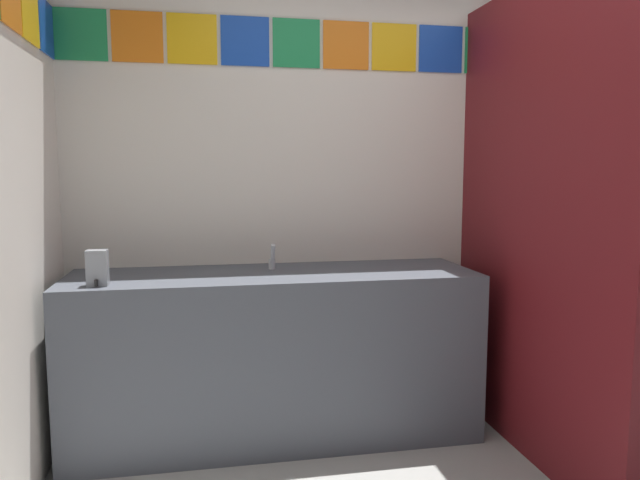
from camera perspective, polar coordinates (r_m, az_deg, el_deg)
name	(u,v)px	position (r m, az deg, el deg)	size (l,w,h in m)	color
wall_back	(413,157)	(3.47, 8.95, 7.91)	(3.82, 0.09, 2.87)	silver
vanity_counter	(275,353)	(3.08, -4.36, -10.86)	(2.03, 0.61, 0.85)	#4C515B
faucet_center	(272,260)	(3.06, -4.63, -1.89)	(0.04, 0.10, 0.14)	silver
soap_dispenser	(97,268)	(2.81, -20.71, -2.54)	(0.09, 0.09, 0.16)	gray
stall_divider	(599,228)	(2.80, 25.36, 1.08)	(0.92, 1.45, 2.24)	maroon
toilet	(581,363)	(3.62, 23.86, -10.84)	(0.39, 0.49, 0.74)	white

